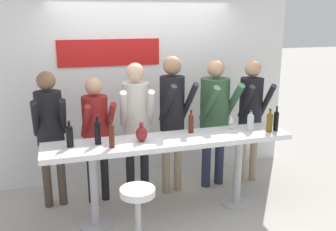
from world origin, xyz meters
name	(u,v)px	position (x,y,z in m)	size (l,w,h in m)	color
ground_plane	(170,214)	(0.00, 0.00, 0.00)	(40.00, 40.00, 0.00)	#B2ADA3
back_wall	(143,85)	(0.00, 1.31, 1.35)	(4.45, 0.12, 2.69)	white
tasting_table	(170,150)	(0.00, 0.00, 0.82)	(2.85, 0.55, 0.96)	white
bar_stool	(138,211)	(-0.52, -0.63, 0.47)	(0.36, 0.36, 0.71)	#B2B2B7
person_far_left	(50,124)	(-1.31, 0.62, 1.07)	(0.39, 0.52, 1.70)	#473D33
person_left	(96,126)	(-0.77, 0.58, 1.00)	(0.42, 0.53, 1.61)	black
person_center_left	(136,115)	(-0.27, 0.58, 1.10)	(0.46, 0.58, 1.77)	black
person_center	(172,109)	(0.21, 0.56, 1.16)	(0.44, 0.58, 1.84)	gray
person_center_right	(215,110)	(0.81, 0.60, 1.09)	(0.52, 0.62, 1.77)	#23283D
person_right	(251,107)	(1.35, 0.58, 1.10)	(0.40, 0.53, 1.74)	gray
wine_bottle_0	(98,131)	(-0.81, 0.04, 1.11)	(0.07, 0.07, 0.32)	black
wine_bottle_1	(276,120)	(1.32, -0.08, 1.10)	(0.06, 0.06, 0.30)	black
wine_bottle_2	(70,135)	(-1.10, 0.04, 1.09)	(0.07, 0.07, 0.29)	black
wine_bottle_3	(270,121)	(1.22, -0.11, 1.09)	(0.07, 0.07, 0.29)	brown
wine_bottle_4	(191,122)	(0.30, 0.14, 1.09)	(0.06, 0.06, 0.28)	#4C1E0F
wine_bottle_5	(112,135)	(-0.68, -0.11, 1.11)	(0.06, 0.06, 0.33)	#4C1E0F
wine_bottle_6	(250,121)	(1.01, -0.01, 1.08)	(0.08, 0.08, 0.25)	#B7BCC1
wine_glass_0	(232,119)	(0.83, 0.13, 1.09)	(0.07, 0.07, 0.18)	silver
decorative_vase	(142,134)	(-0.33, -0.01, 1.05)	(0.13, 0.13, 0.22)	maroon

